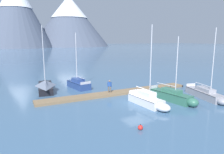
# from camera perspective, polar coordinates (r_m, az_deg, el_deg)

# --- Properties ---
(ground_plane) EXTENTS (700.00, 700.00, 0.00)m
(ground_plane) POSITION_cam_1_polar(r_m,az_deg,el_deg) (24.65, 6.36, -6.83)
(ground_plane) COLOR #426689
(mountain_central_massif) EXTENTS (63.87, 63.87, 64.01)m
(mountain_central_massif) POSITION_cam_1_polar(r_m,az_deg,el_deg) (217.64, -25.30, 16.33)
(mountain_central_massif) COLOR #4C566B
(mountain_central_massif) RESTS_ON ground
(mountain_shoulder_ridge) EXTENTS (90.03, 90.03, 56.76)m
(mountain_shoulder_ridge) POSITION_cam_1_polar(r_m,az_deg,el_deg) (246.74, -11.88, 15.38)
(mountain_shoulder_ridge) COLOR #4C566B
(mountain_shoulder_ridge) RESTS_ON ground
(dock) EXTENTS (21.93, 2.14, 0.30)m
(dock) POSITION_cam_1_polar(r_m,az_deg,el_deg) (27.90, 1.86, -4.41)
(dock) COLOR #846B4C
(dock) RESTS_ON ground
(sailboat_nearest_berth) EXTENTS (2.78, 7.77, 9.29)m
(sailboat_nearest_berth) POSITION_cam_1_polar(r_m,az_deg,el_deg) (31.06, -18.23, -2.18)
(sailboat_nearest_berth) COLOR black
(sailboat_nearest_berth) RESTS_ON ground
(sailboat_second_berth) EXTENTS (2.60, 5.57, 8.35)m
(sailboat_second_berth) POSITION_cam_1_polar(r_m,az_deg,el_deg) (31.77, -9.68, -1.83)
(sailboat_second_berth) COLOR navy
(sailboat_second_berth) RESTS_ON ground
(sailboat_mid_dock_port) EXTENTS (1.99, 5.94, 8.85)m
(sailboat_mid_dock_port) POSITION_cam_1_polar(r_m,az_deg,el_deg) (23.11, 10.33, -6.50)
(sailboat_mid_dock_port) COLOR silver
(sailboat_mid_dock_port) RESTS_ON ground
(sailboat_mid_dock_starboard) EXTENTS (2.23, 6.51, 7.68)m
(sailboat_mid_dock_starboard) POSITION_cam_1_polar(r_m,az_deg,el_deg) (25.44, 16.88, -5.17)
(sailboat_mid_dock_starboard) COLOR #336B56
(sailboat_mid_dock_starboard) RESTS_ON ground
(sailboat_far_berth) EXTENTS (2.92, 6.89, 8.67)m
(sailboat_far_berth) POSITION_cam_1_polar(r_m,az_deg,el_deg) (28.16, 24.97, -4.36)
(sailboat_far_berth) COLOR #93939E
(sailboat_far_berth) RESTS_ON ground
(person_on_dock) EXTENTS (0.47, 0.41, 1.69)m
(person_on_dock) POSITION_cam_1_polar(r_m,az_deg,el_deg) (27.10, -0.69, -2.42)
(person_on_dock) COLOR brown
(person_on_dock) RESTS_ON dock
(mooring_buoy_channel_marker) EXTENTS (0.42, 0.42, 0.50)m
(mooring_buoy_channel_marker) POSITION_cam_1_polar(r_m,az_deg,el_deg) (17.25, 7.98, -13.87)
(mooring_buoy_channel_marker) COLOR red
(mooring_buoy_channel_marker) RESTS_ON ground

